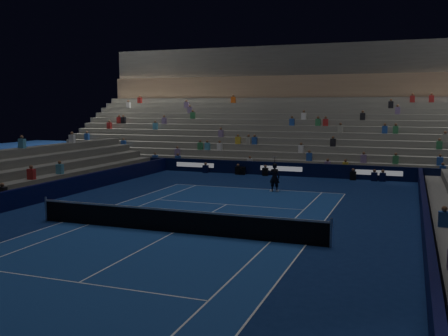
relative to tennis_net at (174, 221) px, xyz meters
name	(u,v)px	position (x,y,z in m)	size (l,w,h in m)	color
ground	(174,233)	(0.00, 0.00, -0.50)	(90.00, 90.00, 0.00)	#0D1F4F
court_surface	(174,233)	(0.00, 0.00, -0.50)	(10.97, 23.77, 0.01)	navy
sponsor_barrier_far	(282,169)	(0.00, 18.50, 0.00)	(44.00, 0.25, 1.00)	black
sponsor_barrier_east	(428,242)	(9.70, 0.00, 0.00)	(0.25, 37.00, 1.00)	black
grandstand_main	(307,126)	(0.00, 27.90, 2.87)	(44.00, 15.20, 11.20)	slate
tennis_net	(174,221)	(0.00, 0.00, 0.00)	(12.90, 0.10, 1.10)	#B2B2B7
tennis_player	(275,177)	(1.33, 11.30, 0.37)	(0.64, 0.42, 1.75)	black
broadcast_camera	(242,171)	(-2.93, 18.04, -0.21)	(0.53, 0.93, 0.57)	black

